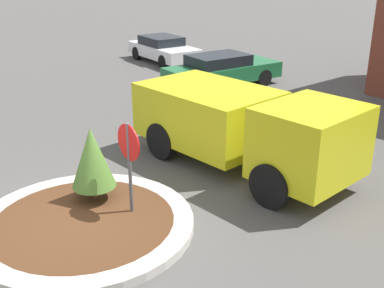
{
  "coord_description": "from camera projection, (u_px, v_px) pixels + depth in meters",
  "views": [
    {
      "loc": [
        7.56,
        -3.54,
        4.93
      ],
      "look_at": [
        0.08,
        2.66,
        1.11
      ],
      "focal_mm": 45.0,
      "sensor_mm": 36.0,
      "label": 1
    }
  ],
  "objects": [
    {
      "name": "ground_plane",
      "position": [
        84.0,
        228.0,
        9.33
      ],
      "size": [
        120.0,
        120.0,
        0.0
      ],
      "primitive_type": "plane",
      "color": "#514F4C"
    },
    {
      "name": "traffic_island",
      "position": [
        84.0,
        224.0,
        9.29
      ],
      "size": [
        4.27,
        4.27,
        0.18
      ],
      "color": "#BCB7AD",
      "rests_on": "ground_plane"
    },
    {
      "name": "parked_sedan_white",
      "position": [
        163.0,
        49.0,
        23.64
      ],
      "size": [
        4.37,
        2.16,
        1.24
      ],
      "rotation": [
        0.0,
        0.0,
        -0.1
      ],
      "color": "silver",
      "rests_on": "ground_plane"
    },
    {
      "name": "island_shrub",
      "position": [
        92.0,
        158.0,
        9.75
      ],
      "size": [
        0.91,
        0.91,
        1.57
      ],
      "color": "brown",
      "rests_on": "traffic_island"
    },
    {
      "name": "parked_sedan_green",
      "position": [
        222.0,
        70.0,
        19.09
      ],
      "size": [
        2.28,
        4.89,
        1.32
      ],
      "rotation": [
        0.0,
        0.0,
        1.46
      ],
      "color": "#1E6638",
      "rests_on": "ground_plane"
    },
    {
      "name": "utility_truck",
      "position": [
        241.0,
        124.0,
        11.62
      ],
      "size": [
        5.83,
        2.64,
        2.01
      ],
      "rotation": [
        0.0,
        0.0,
        0.06
      ],
      "color": "gold",
      "rests_on": "ground_plane"
    },
    {
      "name": "stop_sign",
      "position": [
        129.0,
        154.0,
        9.16
      ],
      "size": [
        0.73,
        0.07,
        2.03
      ],
      "color": "#4C4C51",
      "rests_on": "ground_plane"
    }
  ]
}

